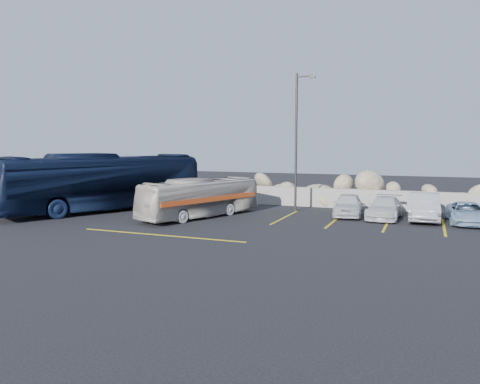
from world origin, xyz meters
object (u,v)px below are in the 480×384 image
at_px(car_a, 348,205).
at_px(car_d, 467,213).
at_px(lamppost, 297,138).
at_px(car_b, 424,207).
at_px(tour_coach, 102,182).
at_px(vintage_bus, 201,198).
at_px(car_c, 385,208).

height_order(car_a, car_d, car_a).
distance_m(lamppost, car_a, 4.87).
bearing_deg(car_b, tour_coach, -171.28).
xyz_separation_m(vintage_bus, car_c, (9.31, 3.22, -0.48)).
bearing_deg(car_b, vintage_bus, -165.12).
bearing_deg(car_d, car_a, 173.38).
bearing_deg(lamppost, car_b, -5.73).
distance_m(lamppost, car_d, 9.84).
bearing_deg(tour_coach, car_c, 36.53).
relative_size(lamppost, tour_coach, 0.65).
relative_size(vintage_bus, car_b, 1.79).
bearing_deg(car_c, vintage_bus, -158.28).
distance_m(car_b, car_d, 2.06).
height_order(car_a, car_b, car_b).
bearing_deg(car_c, car_b, 6.90).
distance_m(car_a, car_d, 5.92).
bearing_deg(car_b, car_d, -11.53).
xyz_separation_m(vintage_bus, car_d, (13.28, 3.02, -0.52)).
bearing_deg(car_d, lamppost, 170.03).
height_order(vintage_bus, car_b, vintage_bus).
bearing_deg(car_b, car_a, 178.35).
distance_m(vintage_bus, car_c, 9.87).
relative_size(tour_coach, car_b, 2.90).
xyz_separation_m(vintage_bus, tour_coach, (-6.54, 0.07, 0.65)).
relative_size(lamppost, car_a, 2.17).
xyz_separation_m(car_a, car_d, (5.91, -0.34, -0.10)).
bearing_deg(car_a, tour_coach, -172.54).
bearing_deg(tour_coach, lamppost, 45.63).
distance_m(car_a, car_c, 1.95).
bearing_deg(car_d, car_b, 166.91).
distance_m(vintage_bus, tour_coach, 6.57).
distance_m(vintage_bus, car_b, 11.75).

